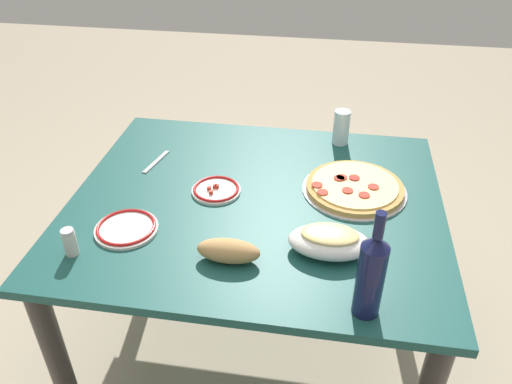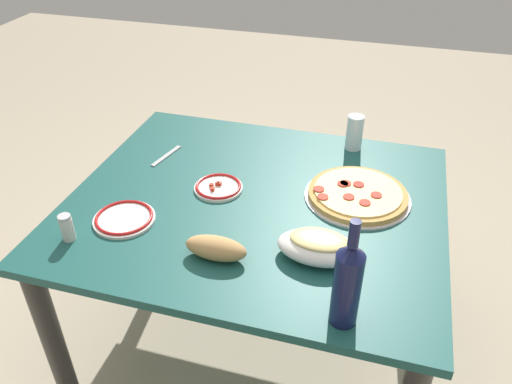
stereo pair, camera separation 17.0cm
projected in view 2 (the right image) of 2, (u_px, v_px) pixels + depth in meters
ground_plane at (256, 338)px, 2.12m from camera, size 8.00×8.00×0.00m
dining_table at (256, 224)px, 1.78m from camera, size 1.24×1.06×0.71m
pepperoni_pizza at (358, 194)px, 1.72m from camera, size 0.36×0.36×0.03m
baked_pasta_dish at (319, 246)px, 1.46m from camera, size 0.24×0.15×0.08m
wine_bottle at (347, 283)px, 1.21m from camera, size 0.07×0.07×0.31m
water_glass at (355, 132)px, 1.97m from camera, size 0.06×0.06×0.14m
side_plate_near at (124, 218)px, 1.62m from camera, size 0.20×0.20×0.02m
side_plate_far at (218, 187)px, 1.76m from camera, size 0.17×0.17×0.02m
bread_loaf at (216, 248)px, 1.46m from camera, size 0.18×0.08×0.07m
spice_shaker at (67, 228)px, 1.52m from camera, size 0.04×0.04×0.09m
fork_right at (166, 156)px, 1.95m from camera, size 0.05×0.17×0.00m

